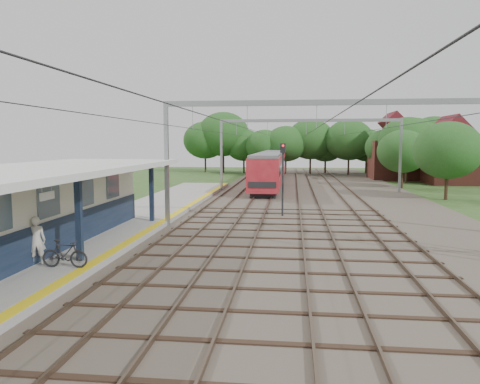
{
  "coord_description": "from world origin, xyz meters",
  "views": [
    {
      "loc": [
        1.98,
        -10.36,
        4.73
      ],
      "look_at": [
        -1.36,
        19.14,
        1.6
      ],
      "focal_mm": 35.0,
      "sensor_mm": 36.0,
      "label": 1
    }
  ],
  "objects_px": {
    "train": "(272,166)",
    "signal_post": "(283,170)",
    "person": "(36,241)",
    "bicycle": "(65,254)"
  },
  "relations": [
    {
      "from": "person",
      "to": "signal_post",
      "type": "distance_m",
      "value": 16.47
    },
    {
      "from": "signal_post",
      "to": "person",
      "type": "bearing_deg",
      "value": -107.19
    },
    {
      "from": "bicycle",
      "to": "train",
      "type": "bearing_deg",
      "value": -8.68
    },
    {
      "from": "person",
      "to": "signal_post",
      "type": "height_order",
      "value": "signal_post"
    },
    {
      "from": "train",
      "to": "signal_post",
      "type": "xyz_separation_m",
      "value": [
        1.85,
        -25.47,
        1.03
      ]
    },
    {
      "from": "bicycle",
      "to": "train",
      "type": "relative_size",
      "value": 0.05
    },
    {
      "from": "bicycle",
      "to": "train",
      "type": "xyz_separation_m",
      "value": [
        5.45,
        39.74,
        1.17
      ]
    },
    {
      "from": "train",
      "to": "signal_post",
      "type": "distance_m",
      "value": 25.56
    },
    {
      "from": "person",
      "to": "train",
      "type": "bearing_deg",
      "value": -123.84
    },
    {
      "from": "signal_post",
      "to": "bicycle",
      "type": "bearing_deg",
      "value": -102.94
    }
  ]
}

